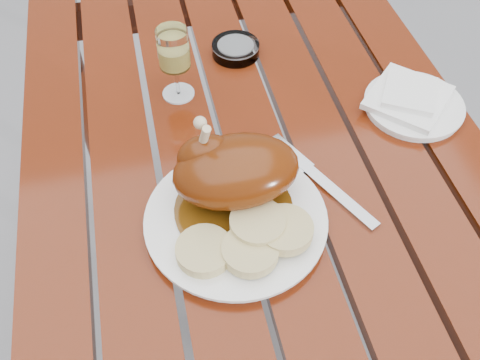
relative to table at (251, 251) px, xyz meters
name	(u,v)px	position (x,y,z in m)	size (l,w,h in m)	color
ground	(249,321)	(0.00, 0.00, -0.38)	(60.00, 60.00, 0.00)	slate
table	(251,251)	(0.00, 0.00, 0.00)	(0.80, 1.20, 0.75)	maroon
dinner_plate	(236,220)	(-0.07, -0.17, 0.38)	(0.28, 0.28, 0.02)	white
roast_duck	(232,171)	(-0.07, -0.12, 0.45)	(0.20, 0.19, 0.14)	#532F09
bread_dumplings	(249,238)	(-0.06, -0.22, 0.41)	(0.20, 0.12, 0.03)	#D2BF80
wine_glass	(175,64)	(-0.11, 0.14, 0.45)	(0.06, 0.06, 0.14)	#DCD164
side_plate	(414,105)	(0.31, 0.01, 0.38)	(0.18, 0.18, 0.01)	white
napkin	(408,97)	(0.30, 0.02, 0.40)	(0.14, 0.13, 0.01)	white
ashtray	(236,49)	(0.02, 0.24, 0.39)	(0.10, 0.10, 0.02)	#B2B7BC
fork	(209,196)	(-0.10, -0.11, 0.38)	(0.02, 0.20, 0.01)	gray
knife	(328,187)	(0.09, -0.13, 0.38)	(0.02, 0.21, 0.01)	gray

